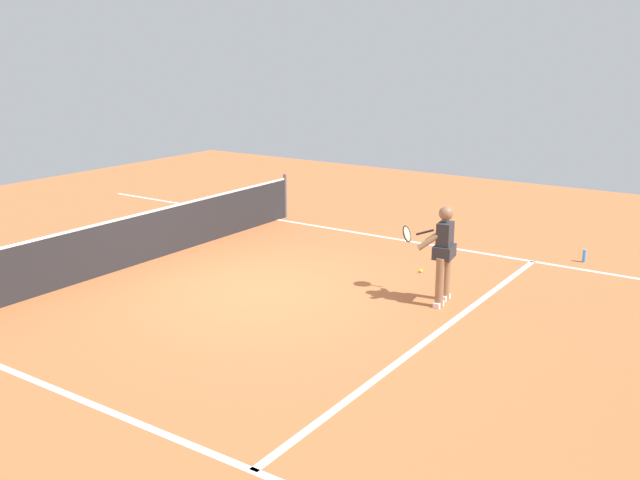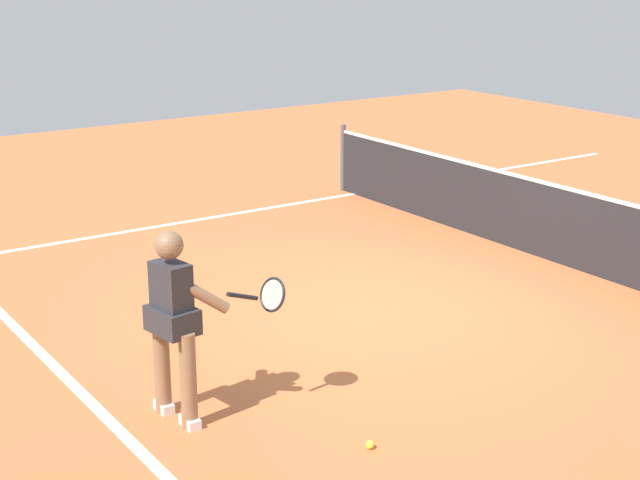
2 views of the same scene
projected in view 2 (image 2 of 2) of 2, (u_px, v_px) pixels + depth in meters
The scene contains 6 objects.
ground_plane at pixel (376, 308), 10.11m from camera, with size 23.87×23.87×0.00m, color #C66638.
service_line_marking at pixel (71, 383), 8.35m from camera, with size 8.23×0.10×0.01m, color white.
sideline_left_marking at pixel (195, 220), 13.37m from camera, with size 0.10×16.36×0.01m, color white.
court_net at pixel (560, 224), 11.43m from camera, with size 8.91×0.08×1.02m.
tennis_player at pixel (176, 318), 7.49m from camera, with size 0.72×1.01×1.55m.
tennis_ball_near at pixel (370, 445), 7.25m from camera, with size 0.07×0.07×0.07m, color #D1E533.
Camera 2 is at (7.54, -5.79, 3.57)m, focal length 54.67 mm.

